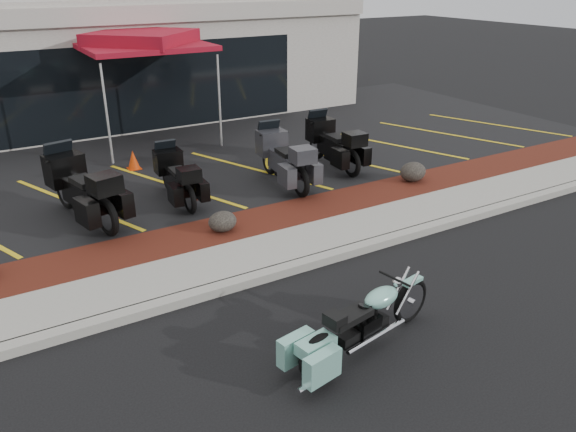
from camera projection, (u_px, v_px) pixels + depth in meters
ground at (298, 303)px, 8.74m from camera, size 90.00×90.00×0.00m
curb at (270, 274)px, 9.42m from camera, size 24.00×0.25×0.15m
sidewalk at (251, 257)px, 9.97m from camera, size 24.00×1.20×0.15m
mulch_bed at (223, 232)px, 10.91m from camera, size 24.00×1.20×0.16m
upper_lot at (140, 159)px, 15.17m from camera, size 26.00×9.60×0.15m
dealership_building at (79, 57)px, 19.34m from camera, size 18.00×8.16×4.00m
boulder_mid at (222, 221)px, 10.70m from camera, size 0.56×0.46×0.39m
boulder_right at (413, 172)px, 13.25m from camera, size 0.65×0.54×0.46m
hero_cruiser at (411, 295)px, 8.08m from camera, size 2.70×1.13×0.92m
touring_black_front at (63, 176)px, 11.54m from camera, size 1.50×2.66×1.46m
touring_black_mid at (167, 166)px, 12.55m from camera, size 0.86×2.07×1.19m
touring_grey at (269, 147)px, 13.56m from camera, size 1.08×2.40×1.36m
touring_black_rear at (318, 134)px, 14.71m from camera, size 0.99×2.32×1.32m
traffic_cone at (133, 160)px, 14.09m from camera, size 0.38×0.38×0.48m
popup_canopy at (142, 42)px, 15.42m from camera, size 3.49×3.49×3.08m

